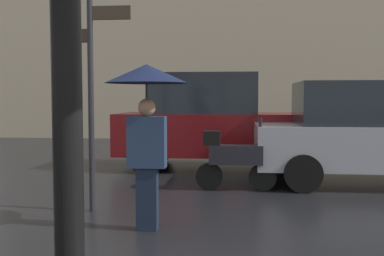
{
  "coord_description": "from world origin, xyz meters",
  "views": [
    {
      "loc": [
        0.43,
        -2.25,
        1.54
      ],
      "look_at": [
        -0.15,
        3.62,
        1.16
      ],
      "focal_mm": 41.94,
      "sensor_mm": 36.0,
      "label": 1
    }
  ],
  "objects_px": {
    "parked_car_left": "(210,121)",
    "parked_car_right": "(371,133)",
    "pedestrian_with_umbrella": "(147,99)",
    "street_signpost": "(91,81)",
    "parked_scooter": "(233,158)"
  },
  "relations": [
    {
      "from": "parked_scooter",
      "to": "pedestrian_with_umbrella",
      "type": "bearing_deg",
      "value": -131.96
    },
    {
      "from": "parked_scooter",
      "to": "street_signpost",
      "type": "bearing_deg",
      "value": -159.43
    },
    {
      "from": "pedestrian_with_umbrella",
      "to": "street_signpost",
      "type": "bearing_deg",
      "value": -98.62
    },
    {
      "from": "parked_car_left",
      "to": "street_signpost",
      "type": "bearing_deg",
      "value": 81.14
    },
    {
      "from": "parked_car_right",
      "to": "pedestrian_with_umbrella",
      "type": "bearing_deg",
      "value": -139.91
    },
    {
      "from": "pedestrian_with_umbrella",
      "to": "street_signpost",
      "type": "height_order",
      "value": "street_signpost"
    },
    {
      "from": "pedestrian_with_umbrella",
      "to": "parked_car_left",
      "type": "relative_size",
      "value": 0.46
    },
    {
      "from": "parked_scooter",
      "to": "street_signpost",
      "type": "distance_m",
      "value": 2.8
    },
    {
      "from": "street_signpost",
      "to": "pedestrian_with_umbrella",
      "type": "bearing_deg",
      "value": -40.84
    },
    {
      "from": "pedestrian_with_umbrella",
      "to": "parked_scooter",
      "type": "height_order",
      "value": "pedestrian_with_umbrella"
    },
    {
      "from": "pedestrian_with_umbrella",
      "to": "parked_car_right",
      "type": "height_order",
      "value": "pedestrian_with_umbrella"
    },
    {
      "from": "parked_car_right",
      "to": "street_signpost",
      "type": "relative_size",
      "value": 1.45
    },
    {
      "from": "pedestrian_with_umbrella",
      "to": "street_signpost",
      "type": "xyz_separation_m",
      "value": [
        -0.93,
        0.8,
        0.25
      ]
    },
    {
      "from": "pedestrian_with_umbrella",
      "to": "parked_car_left",
      "type": "xyz_separation_m",
      "value": [
        0.46,
        4.86,
        -0.49
      ]
    },
    {
      "from": "parked_car_left",
      "to": "parked_car_right",
      "type": "distance_m",
      "value": 3.42
    }
  ]
}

